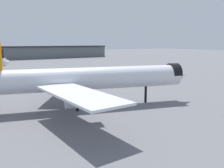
{
  "coord_description": "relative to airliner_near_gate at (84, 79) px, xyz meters",
  "views": [
    {
      "loc": [
        -27.07,
        -54.52,
        17.02
      ],
      "look_at": [
        6.14,
        0.58,
        5.87
      ],
      "focal_mm": 38.74,
      "sensor_mm": 36.0,
      "label": 1
    }
  ],
  "objects": [
    {
      "name": "ground",
      "position": [
        1.37,
        -2.42,
        -7.5
      ],
      "size": [
        900.0,
        900.0,
        0.0
      ],
      "primitive_type": "plane",
      "color": "slate"
    },
    {
      "name": "airliner_near_gate",
      "position": [
        0.0,
        0.0,
        0.0
      ],
      "size": [
        60.97,
        54.65,
        17.02
      ],
      "rotation": [
        0.0,
        0.0,
        -0.24
      ],
      "color": "silver",
      "rests_on": "ground"
    },
    {
      "name": "terminal_building",
      "position": [
        11.95,
        203.35,
        -0.76
      ],
      "size": [
        203.62,
        28.85,
        22.55
      ],
      "rotation": [
        0.0,
        0.0,
        0.02
      ],
      "color": "slate",
      "rests_on": "ground"
    }
  ]
}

